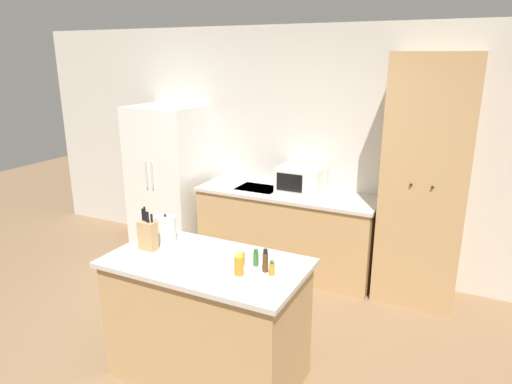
# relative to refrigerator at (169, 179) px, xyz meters

# --- Properties ---
(ground_plane) EXTENTS (14.00, 14.00, 0.00)m
(ground_plane) POSITION_rel_refrigerator_xyz_m (1.54, -1.96, -0.87)
(ground_plane) COLOR #846647
(wall_back) EXTENTS (7.20, 0.06, 2.60)m
(wall_back) POSITION_rel_refrigerator_xyz_m (1.54, 0.37, 0.43)
(wall_back) COLOR beige
(wall_back) RESTS_ON ground_plane
(refrigerator) EXTENTS (0.80, 0.71, 1.74)m
(refrigerator) POSITION_rel_refrigerator_xyz_m (0.00, 0.00, 0.00)
(refrigerator) COLOR white
(refrigerator) RESTS_ON ground_plane
(back_counter) EXTENTS (1.95, 0.63, 0.90)m
(back_counter) POSITION_rel_refrigerator_xyz_m (1.51, 0.05, -0.42)
(back_counter) COLOR tan
(back_counter) RESTS_ON ground_plane
(pantry_cabinet) EXTENTS (0.74, 0.59, 2.32)m
(pantry_cabinet) POSITION_rel_refrigerator_xyz_m (2.87, 0.06, 0.29)
(pantry_cabinet) COLOR tan
(pantry_cabinet) RESTS_ON ground_plane
(kitchen_island) EXTENTS (1.40, 0.76, 0.92)m
(kitchen_island) POSITION_rel_refrigerator_xyz_m (1.67, -1.83, -0.40)
(kitchen_island) COLOR tan
(kitchen_island) RESTS_ON ground_plane
(microwave) EXTENTS (0.47, 0.37, 0.26)m
(microwave) POSITION_rel_refrigerator_xyz_m (1.62, 0.14, 0.16)
(microwave) COLOR white
(microwave) RESTS_ON back_counter
(knife_block) EXTENTS (0.13, 0.08, 0.32)m
(knife_block) POSITION_rel_refrigerator_xyz_m (1.19, -1.84, 0.17)
(knife_block) COLOR tan
(knife_block) RESTS_ON kitchen_island
(spice_bottle_tall_dark) EXTENTS (0.04, 0.04, 0.10)m
(spice_bottle_tall_dark) POSITION_rel_refrigerator_xyz_m (2.17, -1.81, 0.10)
(spice_bottle_tall_dark) COLOR orange
(spice_bottle_tall_dark) RESTS_ON kitchen_island
(spice_bottle_short_red) EXTENTS (0.04, 0.04, 0.16)m
(spice_bottle_short_red) POSITION_rel_refrigerator_xyz_m (2.12, -1.79, 0.13)
(spice_bottle_short_red) COLOR #563319
(spice_bottle_short_red) RESTS_ON kitchen_island
(spice_bottle_amber_oil) EXTENTS (0.04, 0.04, 0.12)m
(spice_bottle_amber_oil) POSITION_rel_refrigerator_xyz_m (1.93, -1.76, 0.11)
(spice_bottle_amber_oil) COLOR gold
(spice_bottle_amber_oil) RESTS_ON kitchen_island
(spice_bottle_green_herb) EXTENTS (0.06, 0.06, 0.15)m
(spice_bottle_green_herb) POSITION_rel_refrigerator_xyz_m (1.98, -1.91, 0.13)
(spice_bottle_green_herb) COLOR orange
(spice_bottle_green_herb) RESTS_ON kitchen_island
(spice_bottle_pale_salt) EXTENTS (0.04, 0.04, 0.12)m
(spice_bottle_pale_salt) POSITION_rel_refrigerator_xyz_m (2.02, -1.74, 0.11)
(spice_bottle_pale_salt) COLOR #337033
(spice_bottle_pale_salt) RESTS_ON kitchen_island
(kettle) EXTENTS (0.15, 0.15, 0.22)m
(kettle) POSITION_rel_refrigerator_xyz_m (1.22, -1.66, 0.16)
(kettle) COLOR white
(kettle) RESTS_ON kitchen_island
(fire_extinguisher) EXTENTS (0.11, 0.11, 0.41)m
(fire_extinguisher) POSITION_rel_refrigerator_xyz_m (-0.64, 0.01, -0.69)
(fire_extinguisher) COLOR red
(fire_extinguisher) RESTS_ON ground_plane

